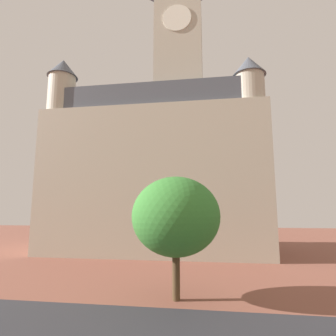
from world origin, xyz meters
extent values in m
cube|color=#B2A893|center=(-3.99, 29.96, 7.22)|extent=(22.53, 11.12, 14.45)
cube|color=#4C515B|center=(-3.99, 29.96, 15.65)|extent=(20.72, 10.23, 2.40)
cube|color=#B2A893|center=(-1.40, 29.96, 14.52)|extent=(5.27, 5.27, 29.03)
cylinder|color=silver|center=(-1.40, 27.28, 25.35)|extent=(3.16, 0.15, 3.16)
cylinder|color=#B2A893|center=(-13.75, 25.90, 9.28)|extent=(2.80, 2.80, 18.57)
cone|color=#4C515B|center=(-13.75, 25.90, 19.57)|extent=(3.20, 3.20, 2.00)
cylinder|color=#B2A893|center=(5.78, 25.90, 8.63)|extent=(2.80, 2.80, 17.26)
cone|color=#4C515B|center=(5.78, 25.90, 18.26)|extent=(3.20, 3.20, 2.00)
cylinder|color=#4C3823|center=(-0.09, 14.31, 1.14)|extent=(0.39, 0.39, 2.27)
ellipsoid|color=#387F33|center=(-0.09, 14.31, 4.08)|extent=(4.51, 4.51, 4.06)
camera|label=1|loc=(1.55, 0.25, 4.43)|focal=29.06mm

